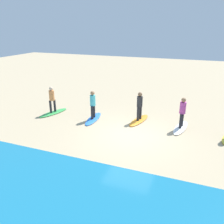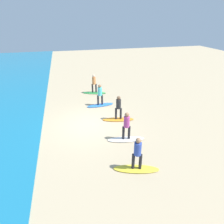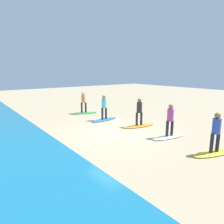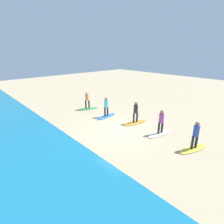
{
  "view_description": "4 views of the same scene",
  "coord_description": "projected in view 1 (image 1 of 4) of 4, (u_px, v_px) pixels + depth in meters",
  "views": [
    {
      "loc": [
        -2.94,
        10.34,
        5.23
      ],
      "look_at": [
        1.14,
        -0.21,
        1.02
      ],
      "focal_mm": 37.44,
      "sensor_mm": 36.0,
      "label": 1
    },
    {
      "loc": [
        -11.0,
        1.27,
        6.37
      ],
      "look_at": [
        -0.5,
        -1.35,
        0.97
      ],
      "focal_mm": 31.29,
      "sensor_mm": 36.0,
      "label": 2
    },
    {
      "loc": [
        -8.21,
        6.5,
        3.34
      ],
      "look_at": [
        0.59,
        -0.24,
        1.05
      ],
      "focal_mm": 32.24,
      "sensor_mm": 36.0,
      "label": 3
    },
    {
      "loc": [
        -7.97,
        7.92,
        5.4
      ],
      "look_at": [
        1.31,
        -0.57,
        0.95
      ],
      "focal_mm": 28.11,
      "sensor_mm": 36.0,
      "label": 4
    }
  ],
  "objects": [
    {
      "name": "surfer_blue",
      "position": [
        93.0,
        103.0,
        13.46
      ],
      "size": [
        0.32,
        0.46,
        1.64
      ],
      "color": "#232328",
      "rests_on": "surfboard_blue"
    },
    {
      "name": "surfer_white",
      "position": [
        183.0,
        110.0,
        12.25
      ],
      "size": [
        0.32,
        0.46,
        1.64
      ],
      "color": "#232328",
      "rests_on": "surfboard_white"
    },
    {
      "name": "surfboard_blue",
      "position": [
        93.0,
        119.0,
        13.8
      ],
      "size": [
        0.73,
        2.14,
        0.09
      ],
      "primitive_type": "ellipsoid",
      "rotation": [
        0.0,
        0.0,
        1.65
      ],
      "color": "blue",
      "rests_on": "ground"
    },
    {
      "name": "surfer_green",
      "position": [
        52.0,
        98.0,
        14.4
      ],
      "size": [
        0.32,
        0.45,
        1.64
      ],
      "color": "#232328",
      "rests_on": "surfboard_green"
    },
    {
      "name": "surfer_orange",
      "position": [
        140.0,
        104.0,
        13.23
      ],
      "size": [
        0.32,
        0.45,
        1.64
      ],
      "color": "#232328",
      "rests_on": "surfboard_orange"
    },
    {
      "name": "surfboard_white",
      "position": [
        181.0,
        128.0,
        12.59
      ],
      "size": [
        0.87,
        2.16,
        0.09
      ],
      "primitive_type": "ellipsoid",
      "rotation": [
        0.0,
        0.0,
        1.42
      ],
      "color": "white",
      "rests_on": "ground"
    },
    {
      "name": "ground_plane",
      "position": [
        131.0,
        135.0,
        11.86
      ],
      "size": [
        60.0,
        60.0,
        0.0
      ],
      "primitive_type": "plane",
      "color": "tan"
    },
    {
      "name": "surfboard_orange",
      "position": [
        139.0,
        120.0,
        13.58
      ],
      "size": [
        0.97,
        2.17,
        0.09
      ],
      "primitive_type": "ellipsoid",
      "rotation": [
        0.0,
        0.0,
        1.37
      ],
      "color": "orange",
      "rests_on": "ground"
    },
    {
      "name": "surfboard_green",
      "position": [
        53.0,
        113.0,
        14.75
      ],
      "size": [
        1.15,
        2.17,
        0.09
      ],
      "primitive_type": "ellipsoid",
      "rotation": [
        0.0,
        0.0,
        1.28
      ],
      "color": "green",
      "rests_on": "ground"
    }
  ]
}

